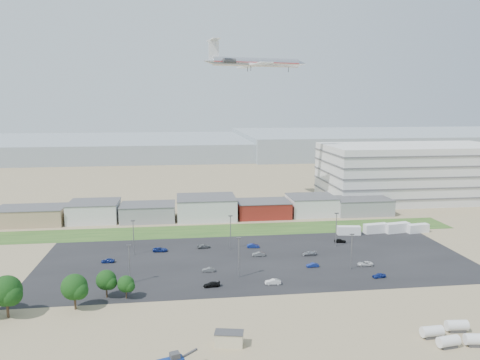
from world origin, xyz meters
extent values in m
plane|color=#887657|center=(0.00, 0.00, 0.00)|extent=(700.00, 700.00, 0.00)
cube|color=black|center=(5.00, 20.00, 0.01)|extent=(120.00, 50.00, 0.01)
cube|color=#244C1C|center=(0.00, 52.00, 0.01)|extent=(160.00, 16.00, 0.02)
cube|color=silver|center=(90.00, 95.00, 12.50)|extent=(80.00, 40.00, 25.00)
imported|color=silver|center=(33.54, 11.21, 0.59)|extent=(4.41, 2.37, 1.18)
imported|color=navy|center=(19.10, 12.06, 0.56)|extent=(3.43, 1.33, 1.12)
imported|color=navy|center=(33.59, 2.35, 0.58)|extent=(3.53, 1.71, 1.16)
imported|color=black|center=(-8.85, 1.91, 0.59)|extent=(4.18, 2.02, 1.17)
imported|color=#595B5E|center=(-8.93, 12.17, 0.56)|extent=(3.46, 1.40, 1.12)
imported|color=navy|center=(-36.15, 22.94, 0.61)|extent=(3.65, 1.56, 1.23)
imported|color=#595B5E|center=(-9.05, 32.62, 0.58)|extent=(4.14, 2.10, 1.15)
imported|color=#595B5E|center=(6.23, 22.97, 0.61)|extent=(3.78, 1.51, 1.22)
imported|color=black|center=(34.11, 32.76, 0.62)|extent=(3.76, 1.77, 1.24)
imported|color=navy|center=(-22.14, 31.00, 0.61)|extent=(4.53, 2.28, 1.23)
imported|color=navy|center=(5.93, 31.08, 0.62)|extent=(3.86, 1.58, 1.25)
imported|color=#A5A5AA|center=(20.86, 21.78, 0.60)|extent=(4.20, 1.82, 1.20)
imported|color=silver|center=(6.09, 1.53, 0.64)|extent=(3.99, 1.73, 1.28)
camera|label=1|loc=(-15.99, -104.81, 43.57)|focal=35.00mm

